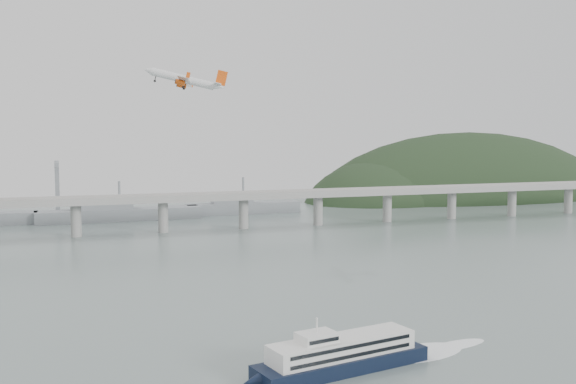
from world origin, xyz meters
name	(u,v)px	position (x,y,z in m)	size (l,w,h in m)	color
ground	(341,312)	(0.00, 0.00, 0.00)	(900.00, 900.00, 0.00)	slate
bridge	(210,202)	(-1.15, 200.00, 17.65)	(800.00, 22.00, 23.90)	#989895
headland	(480,217)	(285.18, 331.75, -19.34)	(365.00, 155.00, 156.00)	black
ferry	(342,355)	(-21.55, -50.75, 4.01)	(77.76, 25.21, 14.79)	black
airliner	(185,80)	(-35.33, 89.84, 83.05)	(36.37, 33.38, 11.25)	white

